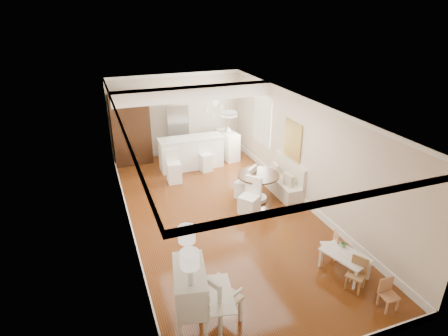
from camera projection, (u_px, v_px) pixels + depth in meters
room at (218, 136)px, 8.97m from camera, size 9.00×9.04×2.82m
secretary_bureau at (191, 302)px, 5.87m from camera, size 1.14×1.16×1.24m
gustavian_armchair at (220, 297)px, 6.10m from camera, size 0.80×0.80×1.04m
kids_table at (344, 264)px, 7.34m from camera, size 0.78×1.02×0.45m
kids_chair_a at (356, 275)px, 6.90m from camera, size 0.43×0.43×0.65m
kids_chair_b at (329, 246)px, 7.75m from camera, size 0.38×0.38×0.62m
kids_chair_c at (389, 295)px, 6.46m from camera, size 0.29×0.29×0.58m
banquette at (283, 177)px, 10.35m from camera, size 0.52×1.60×0.98m
dining_table at (258, 187)px, 10.02m from camera, size 1.23×1.23×0.76m
slip_chair_near at (250, 196)px, 9.38m from camera, size 0.64×0.64×0.94m
slip_chair_far at (245, 182)px, 10.14m from camera, size 0.64×0.64×0.94m
breakfast_counter at (191, 153)px, 11.97m from camera, size 2.05×0.65×1.03m
bar_stool_left at (174, 167)px, 10.98m from camera, size 0.42×0.42×0.99m
bar_stool_right at (206, 158)px, 11.77m from camera, size 0.42×0.42×0.90m
pantry_cabinet at (131, 130)px, 12.10m from camera, size 1.20×0.60×2.30m
fridge at (188, 131)px, 12.77m from camera, size 0.75×0.65×1.80m
sideboard at (227, 145)px, 12.73m from camera, size 0.58×1.04×0.94m
pencil_cup at (343, 245)px, 7.46m from camera, size 0.11×0.11×0.08m
branch_vase at (228, 129)px, 12.46m from camera, size 0.24×0.24×0.21m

